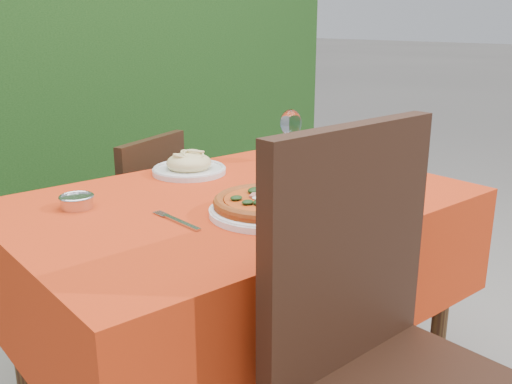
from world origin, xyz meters
TOP-DOWN VIEW (x-y plane):
  - hedge at (0.00, 1.55)m, footprint 3.20×0.55m
  - dining_table at (0.00, 0.00)m, footprint 1.26×0.86m
  - chair_near at (-0.11, -0.61)m, footprint 0.48×0.48m
  - chair_far at (0.03, 0.68)m, footprint 0.48×0.48m
  - pizza_plate at (-0.04, -0.17)m, footprint 0.31×0.31m
  - pasta_plate at (0.03, 0.30)m, footprint 0.24×0.24m
  - water_glass at (0.40, 0.02)m, footprint 0.08×0.08m
  - wine_glass at (0.39, 0.21)m, footprint 0.07×0.07m
  - fork at (-0.25, -0.09)m, footprint 0.03×0.20m
  - steel_ramekin at (-0.39, 0.19)m, footprint 0.08×0.08m

SIDE VIEW (x-z plane):
  - chair_far at x=0.03m, z-range 0.06..0.87m
  - chair_near at x=-0.11m, z-range 0.08..1.11m
  - dining_table at x=0.00m, z-range 0.22..0.97m
  - fork at x=-0.25m, z-range 0.75..0.75m
  - steel_ramekin at x=-0.39m, z-range 0.75..0.78m
  - pasta_plate at x=0.03m, z-range 0.74..0.81m
  - pizza_plate at x=-0.04m, z-range 0.75..0.80m
  - water_glass at x=0.40m, z-range 0.74..0.85m
  - wine_glass at x=0.39m, z-range 0.78..0.97m
  - hedge at x=0.00m, z-range 0.03..1.81m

